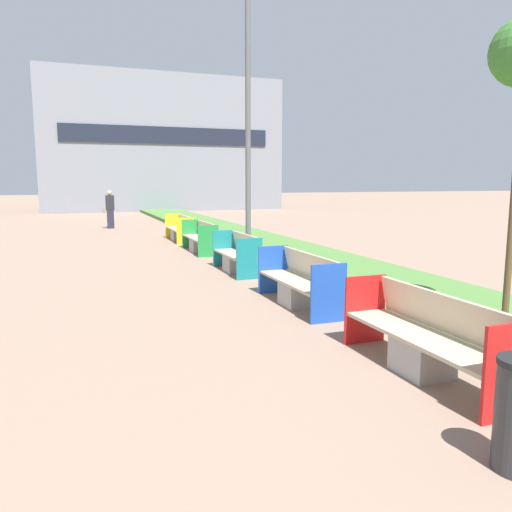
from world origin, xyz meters
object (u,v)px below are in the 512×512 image
object	(u,v)px
street_lamp_post	(248,104)
pedestrian_walking	(110,209)
bench_green_frame	(200,240)
bench_red_frame	(426,342)
bench_teal_frame	(237,257)
bench_blue_frame	(300,285)
bench_yellow_frame	(180,231)

from	to	relation	value
street_lamp_post	pedestrian_walking	bearing A→B (deg)	102.64
pedestrian_walking	bench_green_frame	bearing A→B (deg)	-77.27
bench_red_frame	bench_green_frame	world-z (taller)	same
bench_green_frame	pedestrian_walking	world-z (taller)	pedestrian_walking
bench_teal_frame	street_lamp_post	bearing A→B (deg)	56.97
bench_red_frame	bench_blue_frame	distance (m)	3.40
bench_blue_frame	bench_green_frame	xyz separation A→B (m)	(-0.00, 7.28, -0.00)
bench_blue_frame	pedestrian_walking	size ratio (longest dim) A/B	1.31
bench_red_frame	bench_blue_frame	xyz separation A→B (m)	(-0.00, 3.40, -0.00)
bench_red_frame	bench_teal_frame	world-z (taller)	same
bench_blue_frame	bench_red_frame	bearing A→B (deg)	-89.98
pedestrian_walking	bench_yellow_frame	bearing A→B (deg)	-70.96
bench_blue_frame	bench_green_frame	world-z (taller)	same
bench_teal_frame	pedestrian_walking	world-z (taller)	pedestrian_walking
bench_yellow_frame	bench_teal_frame	bearing A→B (deg)	-90.03
bench_green_frame	street_lamp_post	xyz separation A→B (m)	(0.61, -2.79, 3.79)
bench_green_frame	bench_teal_frame	bearing A→B (deg)	-90.05
bench_red_frame	pedestrian_walking	world-z (taller)	pedestrian_walking
street_lamp_post	pedestrian_walking	distance (m)	12.64
bench_yellow_frame	pedestrian_walking	world-z (taller)	pedestrian_walking
bench_green_frame	pedestrian_walking	distance (m)	9.38
bench_red_frame	bench_yellow_frame	distance (m)	13.83
bench_blue_frame	bench_teal_frame	xyz separation A→B (m)	(-0.00, 3.55, -0.01)
bench_green_frame	pedestrian_walking	bearing A→B (deg)	102.73
street_lamp_post	bench_blue_frame	bearing A→B (deg)	-97.73
bench_blue_frame	pedestrian_walking	xyz separation A→B (m)	(-2.06, 16.41, 0.54)
bench_blue_frame	street_lamp_post	size ratio (longest dim) A/B	0.31
bench_green_frame	bench_blue_frame	bearing A→B (deg)	-89.99
bench_teal_frame	bench_green_frame	distance (m)	3.73
bench_red_frame	pedestrian_walking	distance (m)	19.92
street_lamp_post	pedestrian_walking	world-z (taller)	street_lamp_post
bench_teal_frame	pedestrian_walking	xyz separation A→B (m)	(-2.06, 12.86, 0.55)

